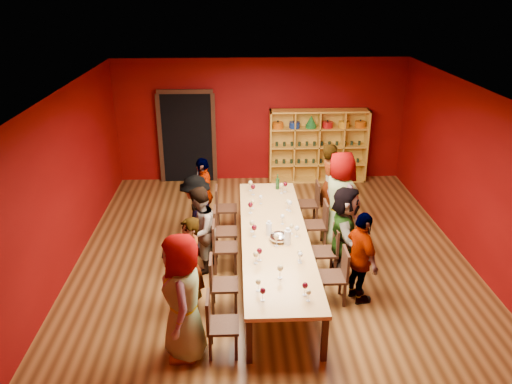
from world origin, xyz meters
TOP-DOWN VIEW (x-y plane):
  - room_shell at (0.00, 0.00)m, footprint 7.10×9.10m
  - tasting_table at (0.00, 0.00)m, footprint 1.10×4.50m
  - doorway at (-1.80, 4.43)m, footprint 1.40×0.17m
  - shelving_unit at (1.40, 4.32)m, footprint 2.40×0.40m
  - chair_person_left_0 at (-0.91, -1.95)m, footprint 0.42×0.42m
  - person_left_0 at (-1.33, -1.95)m, footprint 0.55×0.91m
  - chair_person_left_1 at (-0.91, -1.00)m, footprint 0.42×0.42m
  - person_left_1 at (-1.32, -1.00)m, footprint 0.57×0.66m
  - chair_person_left_2 at (-0.91, 0.14)m, footprint 0.42×0.42m
  - person_left_2 at (-1.26, 0.14)m, footprint 0.63×0.84m
  - chair_person_left_3 at (-0.91, 0.73)m, footprint 0.42×0.42m
  - person_left_3 at (-1.35, 0.73)m, footprint 0.68×1.05m
  - chair_person_left_4 at (-0.91, 1.74)m, footprint 0.42×0.42m
  - person_left_4 at (-1.27, 1.74)m, footprint 0.50×0.92m
  - chair_person_right_1 at (0.91, -0.85)m, footprint 0.42×0.42m
  - person_right_1 at (1.25, -0.85)m, footprint 0.63×0.96m
  - chair_person_right_2 at (0.91, -0.08)m, footprint 0.42×0.42m
  - person_right_2 at (1.15, -0.08)m, footprint 0.59×1.53m
  - chair_person_right_3 at (0.91, 0.93)m, footprint 0.42×0.42m
  - person_right_3 at (1.27, 0.93)m, footprint 0.79×1.02m
  - chair_person_right_4 at (0.91, 1.89)m, footprint 0.42×0.42m
  - person_right_4 at (1.26, 1.89)m, footprint 0.48×0.64m
  - wine_glass_0 at (-0.35, -1.64)m, footprint 0.07×0.07m
  - wine_glass_1 at (-0.34, -0.08)m, footprint 0.09×0.09m
  - wine_glass_2 at (-0.38, 0.82)m, footprint 0.09×0.09m
  - wine_glass_3 at (-0.33, 1.02)m, footprint 0.07×0.07m
  - wine_glass_4 at (0.31, -0.88)m, footprint 0.07×0.07m
  - wine_glass_5 at (-0.30, -0.85)m, footprint 0.09×0.09m
  - wine_glass_6 at (-0.00, -0.41)m, footprint 0.09×0.09m
  - wine_glass_7 at (-0.30, -1.87)m, footprint 0.08×0.08m
  - wine_glass_8 at (0.30, -1.91)m, footprint 0.07×0.07m
  - wine_glass_9 at (-0.03, -1.34)m, footprint 0.09×0.09m
  - wine_glass_10 at (0.31, -0.94)m, footprint 0.07×0.07m
  - wine_glass_11 at (0.16, 0.36)m, footprint 0.08×0.08m
  - wine_glass_12 at (0.34, 1.78)m, footprint 0.09×0.09m
  - wine_glass_13 at (-0.34, 1.87)m, footprint 0.09×0.09m
  - wine_glass_14 at (0.31, 0.92)m, footprint 0.09×0.09m
  - wine_glass_15 at (0.27, 1.71)m, footprint 0.09×0.09m
  - wine_glass_16 at (-0.30, 1.66)m, footprint 0.09×0.09m
  - wine_glass_17 at (0.27, -1.77)m, footprint 0.08×0.08m
  - wine_glass_18 at (0.28, -0.01)m, footprint 0.08×0.08m
  - wine_glass_19 at (-0.35, -0.93)m, footprint 0.08×0.08m
  - wine_glass_20 at (0.36, -0.11)m, footprint 0.08×0.08m
  - wine_glass_21 at (0.34, 0.88)m, footprint 0.09×0.09m
  - wine_glass_22 at (-0.17, 1.23)m, footprint 0.07×0.07m
  - wine_glass_23 at (-0.37, 0.09)m, footprint 0.09×0.09m
  - spittoon_bowl at (0.05, -0.25)m, footprint 0.31×0.31m
  - carafe_a at (-0.10, -0.03)m, footprint 0.12×0.12m
  - carafe_b at (0.18, -0.36)m, footprint 0.13×0.13m
  - wine_bottle at (0.21, 1.95)m, footprint 0.08×0.08m

SIDE VIEW (x-z plane):
  - chair_person_left_0 at x=-0.91m, z-range 0.05..0.94m
  - chair_person_left_1 at x=-0.91m, z-range 0.05..0.94m
  - chair_person_left_2 at x=-0.91m, z-range 0.05..0.94m
  - chair_person_left_3 at x=-0.91m, z-range 0.05..0.94m
  - chair_person_left_4 at x=-0.91m, z-range 0.05..0.94m
  - chair_person_right_1 at x=0.91m, z-range 0.05..0.94m
  - chair_person_right_2 at x=0.91m, z-range 0.05..0.94m
  - chair_person_right_3 at x=0.91m, z-range 0.05..0.94m
  - chair_person_right_4 at x=0.91m, z-range 0.05..0.94m
  - tasting_table at x=0.00m, z-range 0.32..1.07m
  - person_right_1 at x=1.25m, z-range 0.00..1.50m
  - person_left_4 at x=-1.27m, z-range 0.00..1.51m
  - person_left_3 at x=-1.35m, z-range 0.00..1.52m
  - person_left_2 at x=-1.26m, z-range 0.00..1.53m
  - person_left_1 at x=-1.32m, z-range 0.00..1.54m
  - person_right_2 at x=1.15m, z-range 0.00..1.61m
  - spittoon_bowl at x=0.05m, z-range 0.74..0.91m
  - person_right_4 at x=1.26m, z-range 0.00..1.70m
  - carafe_a at x=-0.10m, z-range 0.74..0.99m
  - wine_bottle at x=0.21m, z-range 0.71..1.03m
  - wine_glass_8 at x=0.30m, z-range 0.79..0.96m
  - carafe_b at x=0.18m, z-range 0.74..1.02m
  - wine_glass_22 at x=-0.17m, z-range 0.79..0.97m
  - wine_glass_0 at x=-0.35m, z-range 0.79..0.98m
  - wine_glass_3 at x=-0.33m, z-range 0.79..0.98m
  - wine_glass_4 at x=0.31m, z-range 0.79..0.98m
  - wine_glass_10 at x=0.31m, z-range 0.79..0.98m
  - person_left_0 at x=-1.33m, z-range 0.00..1.77m
  - wine_glass_18 at x=0.28m, z-range 0.79..0.98m
  - wine_glass_11 at x=0.16m, z-range 0.79..0.98m
  - wine_glass_7 at x=-0.30m, z-range 0.79..0.99m
  - wine_glass_20 at x=0.36m, z-range 0.79..0.99m
  - wine_glass_17 at x=0.27m, z-range 0.79..0.99m
  - wine_glass_19 at x=-0.35m, z-range 0.80..1.00m
  - wine_glass_5 at x=-0.30m, z-range 0.80..1.01m
  - wine_glass_21 at x=0.34m, z-range 0.80..1.01m
  - wine_glass_14 at x=0.31m, z-range 0.80..1.02m
  - wine_glass_6 at x=0.00m, z-range 0.80..1.02m
  - wine_glass_9 at x=-0.03m, z-range 0.80..1.02m
  - wine_glass_2 at x=-0.38m, z-range 0.80..1.02m
  - wine_glass_12 at x=0.34m, z-range 0.80..1.02m
  - wine_glass_23 at x=-0.37m, z-range 0.80..1.02m
  - wine_glass_1 at x=-0.34m, z-range 0.80..1.02m
  - wine_glass_13 at x=-0.34m, z-range 0.80..1.02m
  - wine_glass_15 at x=0.27m, z-range 0.80..1.02m
  - wine_glass_16 at x=-0.30m, z-range 0.80..1.02m
  - person_right_3 at x=1.27m, z-range 0.00..1.85m
  - shelving_unit at x=1.40m, z-range 0.08..1.88m
  - doorway at x=-1.80m, z-range -0.03..2.27m
  - room_shell at x=0.00m, z-range -0.02..3.02m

